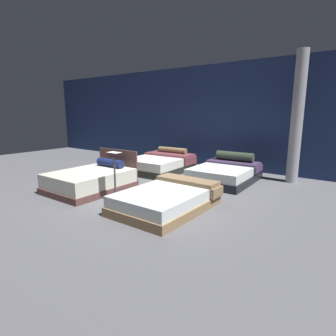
# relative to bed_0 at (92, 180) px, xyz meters

# --- Properties ---
(ground_plane) EXTENTS (18.00, 18.00, 0.02)m
(ground_plane) POSITION_rel_bed_0_xyz_m (1.16, 1.04, -0.27)
(ground_plane) COLOR #5B5B60
(showroom_back_wall) EXTENTS (18.00, 0.06, 3.50)m
(showroom_back_wall) POSITION_rel_bed_0_xyz_m (1.16, 4.56, 1.49)
(showroom_back_wall) COLOR navy
(showroom_back_wall) RESTS_ON ground_plane
(bed_0) EXTENTS (1.52, 1.97, 0.92)m
(bed_0) POSITION_rel_bed_0_xyz_m (0.00, 0.00, 0.00)
(bed_0) COLOR brown
(bed_0) RESTS_ON ground_plane
(bed_1) EXTENTS (1.53, 2.07, 0.48)m
(bed_1) POSITION_rel_bed_0_xyz_m (2.33, 0.03, -0.05)
(bed_1) COLOR olive
(bed_1) RESTS_ON ground_plane
(bed_2) EXTENTS (1.77, 2.16, 0.71)m
(bed_2) POSITION_rel_bed_0_xyz_m (-0.02, 2.76, -0.01)
(bed_2) COLOR black
(bed_2) RESTS_ON ground_plane
(bed_3) EXTENTS (1.59, 2.11, 0.76)m
(bed_3) POSITION_rel_bed_0_xyz_m (2.30, 2.80, -0.01)
(bed_3) COLOR black
(bed_3) RESTS_ON ground_plane
(price_sign) EXTENTS (0.28, 0.24, 1.09)m
(price_sign) POSITION_rel_bed_0_xyz_m (1.16, -0.28, 0.17)
(price_sign) COLOR #3F3F44
(price_sign) RESTS_ON ground_plane
(support_pillar) EXTENTS (0.31, 0.31, 3.50)m
(support_pillar) POSITION_rel_bed_0_xyz_m (3.81, 3.83, 1.49)
(support_pillar) COLOR #99999E
(support_pillar) RESTS_ON ground_plane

